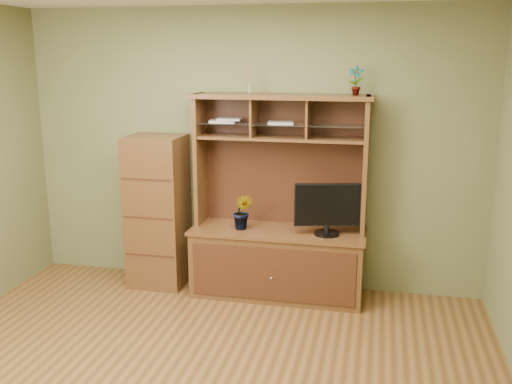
% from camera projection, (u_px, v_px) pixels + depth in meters
% --- Properties ---
extents(room, '(4.54, 4.04, 2.74)m').
position_uv_depth(room, '(180.00, 199.00, 3.64)').
color(room, '#573718').
rests_on(room, ground).
extents(media_hutch, '(1.66, 0.61, 1.90)m').
position_uv_depth(media_hutch, '(278.00, 242.00, 5.40)').
color(media_hutch, '#432713').
rests_on(media_hutch, room).
extents(monitor, '(0.60, 0.23, 0.48)m').
position_uv_depth(monitor, '(327.00, 208.00, 5.14)').
color(monitor, black).
rests_on(monitor, media_hutch).
extents(orchid_plant, '(0.21, 0.17, 0.34)m').
position_uv_depth(orchid_plant, '(243.00, 212.00, 5.32)').
color(orchid_plant, '#385C1F').
rests_on(orchid_plant, media_hutch).
extents(top_plant, '(0.14, 0.10, 0.26)m').
position_uv_depth(top_plant, '(356.00, 80.00, 4.99)').
color(top_plant, '#3E6B25').
rests_on(top_plant, media_hutch).
extents(reed_diffuser, '(0.05, 0.05, 0.27)m').
position_uv_depth(reed_diffuser, '(250.00, 82.00, 5.19)').
color(reed_diffuser, silver).
rests_on(reed_diffuser, media_hutch).
extents(magazines, '(0.82, 0.22, 0.04)m').
position_uv_depth(magazines, '(243.00, 121.00, 5.29)').
color(magazines, '#B1B1B6').
rests_on(magazines, media_hutch).
extents(side_cabinet, '(0.53, 0.49, 1.49)m').
position_uv_depth(side_cabinet, '(158.00, 211.00, 5.61)').
color(side_cabinet, '#432713').
rests_on(side_cabinet, room).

